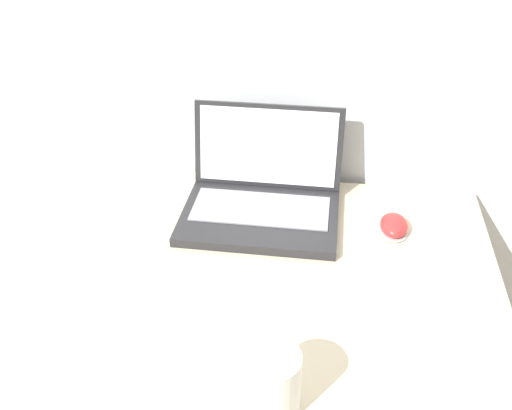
{
  "coord_description": "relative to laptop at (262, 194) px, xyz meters",
  "views": [
    {
      "loc": [
        0.17,
        -0.52,
        1.46
      ],
      "look_at": [
        0.03,
        0.5,
        0.8
      ],
      "focal_mm": 42.0,
      "sensor_mm": 36.0,
      "label": 1
    }
  ],
  "objects": [
    {
      "name": "desk",
      "position": [
        -0.03,
        -0.22,
        -0.41
      ],
      "size": [
        1.03,
        0.75,
        0.72
      ],
      "color": "beige",
      "rests_on": "ground_plane"
    },
    {
      "name": "laptop",
      "position": [
        0.0,
        0.0,
        0.0
      ],
      "size": [
        0.34,
        0.28,
        0.21
      ],
      "color": "#232326",
      "rests_on": "desk"
    },
    {
      "name": "drink_cup",
      "position": [
        0.08,
        -0.53,
        0.01
      ],
      "size": [
        0.09,
        0.09,
        0.1
      ],
      "color": "white",
      "rests_on": "desk"
    },
    {
      "name": "computer_mouse",
      "position": [
        0.29,
        -0.04,
        -0.03
      ],
      "size": [
        0.06,
        0.09,
        0.03
      ],
      "color": "#B2B2B7",
      "rests_on": "desk"
    }
  ]
}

